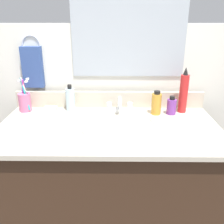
{
  "coord_description": "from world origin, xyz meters",
  "views": [
    {
      "loc": [
        0.03,
        -1.06,
        1.34
      ],
      "look_at": [
        0.02,
        0.0,
        0.93
      ],
      "focal_mm": 39.81,
      "sensor_mm": 36.0,
      "label": 1
    }
  ],
  "objects": [
    {
      "name": "countertop",
      "position": [
        0.0,
        0.0,
        0.85
      ],
      "size": [
        1.04,
        0.54,
        0.02
      ],
      "primitive_type": "cube",
      "color": "beige",
      "rests_on": "vanity_cabinet"
    },
    {
      "name": "soap_bar",
      "position": [
        -0.32,
        0.19,
        0.87
      ],
      "size": [
        0.06,
        0.04,
        0.02
      ],
      "primitive_type": "cube",
      "color": "white",
      "rests_on": "countertop"
    },
    {
      "name": "bottle_oil_amber",
      "position": [
        0.24,
        0.16,
        0.91
      ],
      "size": [
        0.05,
        0.05,
        0.12
      ],
      "color": "gold",
      "rests_on": "countertop"
    },
    {
      "name": "bottle_gel_clear",
      "position": [
        -0.21,
        0.21,
        0.92
      ],
      "size": [
        0.05,
        0.05,
        0.14
      ],
      "color": "silver",
      "rests_on": "countertop"
    },
    {
      "name": "bottle_spray_red",
      "position": [
        0.39,
        0.19,
        0.96
      ],
      "size": [
        0.04,
        0.04,
        0.24
      ],
      "color": "red",
      "rests_on": "countertop"
    },
    {
      "name": "cup_pink",
      "position": [
        -0.45,
        0.19,
        0.91
      ],
      "size": [
        0.07,
        0.06,
        0.19
      ],
      "color": "#D16693",
      "rests_on": "countertop"
    },
    {
      "name": "backsplash",
      "position": [
        0.0,
        0.26,
        0.9
      ],
      "size": [
        1.04,
        0.02,
        0.09
      ],
      "primitive_type": "cube",
      "color": "beige",
      "rests_on": "countertop"
    },
    {
      "name": "vanity_cabinet",
      "position": [
        0.0,
        0.0,
        0.42
      ],
      "size": [
        1.0,
        0.5,
        0.83
      ],
      "primitive_type": "cube",
      "color": "#382316",
      "rests_on": "ground_plane"
    },
    {
      "name": "mirror_panel",
      "position": [
        0.1,
        0.3,
        1.31
      ],
      "size": [
        0.6,
        0.01,
        0.56
      ],
      "primitive_type": "cube",
      "color": "#B2BCC6"
    },
    {
      "name": "bottle_cream_purple",
      "position": [
        0.32,
        0.16,
        0.9
      ],
      "size": [
        0.05,
        0.05,
        0.1
      ],
      "color": "#7A3899",
      "rests_on": "countertop"
    },
    {
      "name": "towel_ring",
      "position": [
        -0.42,
        0.3,
        1.2
      ],
      "size": [
        0.1,
        0.01,
        0.1
      ],
      "primitive_type": "torus",
      "rotation": [
        1.57,
        0.0,
        0.0
      ],
      "color": "silver"
    },
    {
      "name": "sink_basin",
      "position": [
        0.05,
        -0.0,
        0.83
      ],
      "size": [
        0.37,
        0.37,
        0.11
      ],
      "color": "white",
      "rests_on": "countertop"
    },
    {
      "name": "hand_towel",
      "position": [
        -0.42,
        0.28,
        1.08
      ],
      "size": [
        0.11,
        0.04,
        0.22
      ],
      "primitive_type": "cube",
      "color": "#334C8C"
    },
    {
      "name": "faucet",
      "position": [
        0.05,
        0.19,
        0.88
      ],
      "size": [
        0.16,
        0.1,
        0.08
      ],
      "color": "silver",
      "rests_on": "countertop"
    },
    {
      "name": "back_wall",
      "position": [
        0.0,
        0.32,
        0.65
      ],
      "size": [
        2.14,
        0.04,
        1.3
      ],
      "primitive_type": "cube",
      "color": "white",
      "rests_on": "ground_plane"
    }
  ]
}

